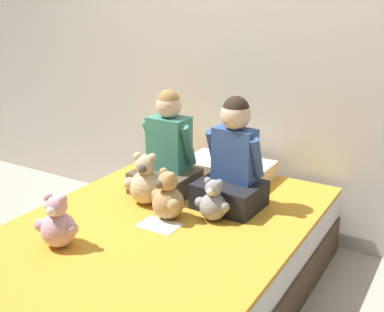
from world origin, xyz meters
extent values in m
plane|color=#B2A899|center=(0.00, 0.00, 0.00)|extent=(14.00, 14.00, 0.00)
cube|color=beige|center=(0.00, 1.08, 1.25)|extent=(8.00, 0.06, 2.50)
cube|color=#473828|center=(0.00, 0.00, 0.12)|extent=(1.42, 1.98, 0.24)
cube|color=silver|center=(0.00, 0.00, 0.33)|extent=(1.39, 1.94, 0.17)
cube|color=gold|center=(0.00, 0.00, 0.43)|extent=(1.40, 1.96, 0.03)
cube|color=brown|center=(-0.22, 0.38, 0.51)|extent=(0.36, 0.32, 0.13)
cube|color=#3D8470|center=(-0.22, 0.43, 0.74)|extent=(0.23, 0.17, 0.32)
sphere|color=beige|center=(-0.22, 0.43, 0.97)|extent=(0.15, 0.15, 0.15)
sphere|color=#A37A42|center=(-0.22, 0.43, 1.00)|extent=(0.13, 0.13, 0.13)
cylinder|color=#3D8470|center=(-0.35, 0.43, 0.75)|extent=(0.06, 0.14, 0.26)
cylinder|color=#3D8470|center=(-0.09, 0.43, 0.75)|extent=(0.06, 0.14, 0.26)
cube|color=black|center=(0.22, 0.38, 0.52)|extent=(0.37, 0.33, 0.15)
cube|color=#33518E|center=(0.22, 0.43, 0.74)|extent=(0.24, 0.13, 0.30)
sphere|color=beige|center=(0.22, 0.43, 0.97)|extent=(0.17, 0.17, 0.17)
sphere|color=#2D2319|center=(0.22, 0.43, 1.00)|extent=(0.15, 0.15, 0.15)
cylinder|color=#33518E|center=(0.08, 0.43, 0.75)|extent=(0.06, 0.14, 0.25)
cylinder|color=#33518E|center=(0.36, 0.42, 0.75)|extent=(0.06, 0.14, 0.25)
sphere|color=#D1B78E|center=(-0.22, 0.18, 0.54)|extent=(0.19, 0.19, 0.19)
sphere|color=#D1B78E|center=(-0.22, 0.18, 0.68)|extent=(0.12, 0.12, 0.12)
sphere|color=#4C4742|center=(-0.20, 0.13, 0.67)|extent=(0.05, 0.05, 0.05)
sphere|color=#D1B78E|center=(-0.26, 0.17, 0.73)|extent=(0.05, 0.05, 0.05)
sphere|color=#D1B78E|center=(-0.18, 0.19, 0.73)|extent=(0.05, 0.05, 0.05)
sphere|color=#D1B78E|center=(-0.30, 0.13, 0.57)|extent=(0.07, 0.07, 0.07)
sphere|color=#D1B78E|center=(-0.13, 0.19, 0.57)|extent=(0.07, 0.07, 0.07)
sphere|color=#939399|center=(0.22, 0.19, 0.52)|extent=(0.15, 0.15, 0.15)
sphere|color=#939399|center=(0.22, 0.19, 0.63)|extent=(0.09, 0.09, 0.09)
sphere|color=white|center=(0.22, 0.15, 0.62)|extent=(0.04, 0.04, 0.04)
sphere|color=#939399|center=(0.18, 0.18, 0.66)|extent=(0.04, 0.04, 0.04)
sphere|color=#939399|center=(0.25, 0.19, 0.66)|extent=(0.04, 0.04, 0.04)
sphere|color=#939399|center=(0.15, 0.16, 0.54)|extent=(0.06, 0.06, 0.06)
sphere|color=#939399|center=(0.29, 0.18, 0.54)|extent=(0.06, 0.06, 0.06)
sphere|color=tan|center=(0.00, 0.08, 0.53)|extent=(0.17, 0.17, 0.17)
sphere|color=tan|center=(0.00, 0.08, 0.66)|extent=(0.11, 0.11, 0.11)
sphere|color=#4C4742|center=(-0.02, 0.04, 0.65)|extent=(0.05, 0.05, 0.05)
sphere|color=tan|center=(-0.04, 0.10, 0.70)|extent=(0.05, 0.05, 0.05)
sphere|color=tan|center=(0.03, 0.06, 0.70)|extent=(0.05, 0.05, 0.05)
sphere|color=tan|center=(-0.08, 0.10, 0.55)|extent=(0.07, 0.07, 0.07)
sphere|color=tan|center=(0.07, 0.03, 0.55)|extent=(0.07, 0.07, 0.07)
sphere|color=#DBA3B2|center=(-0.28, -0.44, 0.53)|extent=(0.17, 0.17, 0.17)
sphere|color=#DBA3B2|center=(-0.28, -0.44, 0.65)|extent=(0.10, 0.10, 0.10)
sphere|color=white|center=(-0.27, -0.48, 0.65)|extent=(0.05, 0.05, 0.05)
sphere|color=#DBA3B2|center=(-0.32, -0.45, 0.69)|extent=(0.04, 0.04, 0.04)
sphere|color=#DBA3B2|center=(-0.25, -0.43, 0.69)|extent=(0.04, 0.04, 0.04)
sphere|color=#DBA3B2|center=(-0.35, -0.48, 0.55)|extent=(0.06, 0.06, 0.06)
sphere|color=#DBA3B2|center=(-0.20, -0.43, 0.55)|extent=(0.06, 0.06, 0.06)
cube|color=beige|center=(0.00, 0.79, 0.50)|extent=(0.57, 0.34, 0.11)
cube|color=white|center=(0.01, -0.02, 0.45)|extent=(0.21, 0.15, 0.00)
camera|label=1|loc=(1.32, -1.88, 1.60)|focal=45.00mm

